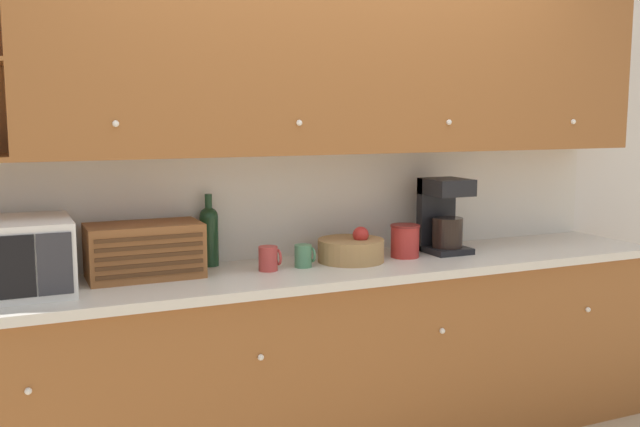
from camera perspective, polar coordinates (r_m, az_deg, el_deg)
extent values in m
plane|color=tan|center=(3.82, -1.31, -16.74)|extent=(24.00, 24.00, 0.00)
cube|color=silver|center=(3.51, -1.56, 3.15)|extent=(5.87, 0.06, 2.60)
cube|color=#935628|center=(3.41, 0.61, -11.97)|extent=(3.47, 0.58, 0.86)
cube|color=silver|center=(3.27, 0.74, -4.57)|extent=(3.49, 0.61, 0.04)
sphere|color=white|center=(2.79, -22.31, -13.02)|extent=(0.03, 0.03, 0.03)
sphere|color=white|center=(2.93, -4.77, -11.40)|extent=(0.03, 0.03, 0.03)
sphere|color=white|center=(3.31, 9.76, -9.24)|extent=(0.03, 0.03, 0.03)
sphere|color=white|center=(3.84, 20.65, -7.21)|extent=(0.03, 0.03, 0.03)
cube|color=silver|center=(3.49, -1.33, 0.82)|extent=(3.47, 0.01, 0.51)
cube|color=#935628|center=(3.40, 3.14, 11.51)|extent=(3.05, 0.36, 0.78)
sphere|color=white|center=(2.86, -16.03, 6.93)|extent=(0.03, 0.03, 0.03)
sphere|color=white|center=(3.07, -1.67, 7.26)|extent=(0.03, 0.03, 0.03)
sphere|color=white|center=(3.43, 10.28, 7.20)|extent=(0.03, 0.03, 0.03)
sphere|color=white|center=(3.91, 19.61, 6.94)|extent=(0.03, 0.03, 0.03)
cube|color=#2D2D33|center=(2.78, -20.44, -3.81)|extent=(0.12, 0.01, 0.23)
cube|color=brown|center=(3.11, -13.88, -2.89)|extent=(0.47, 0.26, 0.23)
cube|color=#4B2C16|center=(3.00, -13.37, -4.72)|extent=(0.44, 0.01, 0.02)
cube|color=#4B2C16|center=(2.99, -13.39, -4.03)|extent=(0.44, 0.01, 0.02)
cube|color=#4B2C16|center=(2.98, -13.41, -3.33)|extent=(0.44, 0.01, 0.02)
cube|color=#4B2C16|center=(2.97, -13.44, -2.63)|extent=(0.44, 0.01, 0.02)
cube|color=#4B2C16|center=(2.97, -13.46, -1.93)|extent=(0.44, 0.01, 0.02)
cylinder|color=#19381E|center=(3.29, -8.86, -2.20)|extent=(0.09, 0.09, 0.23)
sphere|color=#19381E|center=(3.27, -8.90, -0.24)|extent=(0.09, 0.09, 0.09)
cylinder|color=#19381E|center=(3.27, -8.92, 0.88)|extent=(0.03, 0.03, 0.08)
cylinder|color=#B73D38|center=(3.17, -4.18, -3.61)|extent=(0.08, 0.08, 0.11)
torus|color=#B73D38|center=(3.18, -3.36, -3.51)|extent=(0.01, 0.07, 0.07)
cylinder|color=#4C845B|center=(3.23, -1.36, -3.42)|extent=(0.08, 0.08, 0.10)
torus|color=#4C845B|center=(3.25, -0.63, -3.32)|extent=(0.01, 0.07, 0.07)
cylinder|color=#A87F4C|center=(3.36, 2.49, -2.96)|extent=(0.31, 0.31, 0.11)
sphere|color=red|center=(3.35, 3.28, -1.70)|extent=(0.08, 0.08, 0.08)
cylinder|color=#B22D28|center=(3.48, 6.81, -2.27)|extent=(0.14, 0.14, 0.15)
cylinder|color=maroon|center=(3.47, 6.83, -0.98)|extent=(0.14, 0.14, 0.01)
cube|color=black|center=(3.64, 9.97, -2.86)|extent=(0.20, 0.23, 0.03)
cylinder|color=black|center=(3.61, 10.15, -1.50)|extent=(0.15, 0.15, 0.15)
cube|color=black|center=(3.68, 9.27, -0.01)|extent=(0.20, 0.05, 0.37)
cube|color=black|center=(3.59, 10.09, 2.11)|extent=(0.20, 0.23, 0.08)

